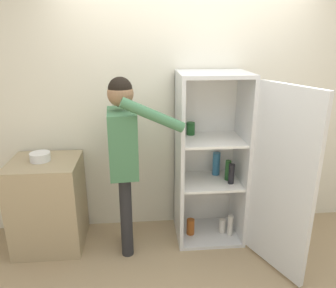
{
  "coord_description": "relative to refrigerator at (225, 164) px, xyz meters",
  "views": [
    {
      "loc": [
        -0.48,
        -2.31,
        2.02
      ],
      "look_at": [
        -0.22,
        0.65,
        1.02
      ],
      "focal_mm": 35.0,
      "sensor_mm": 36.0,
      "label": 1
    }
  ],
  "objects": [
    {
      "name": "ground_plane",
      "position": [
        -0.32,
        -0.56,
        -0.84
      ],
      "size": [
        12.0,
        12.0,
        0.0
      ],
      "primitive_type": "plane",
      "color": "tan"
    },
    {
      "name": "counter",
      "position": [
        -1.72,
        0.07,
        -0.39
      ],
      "size": [
        0.64,
        0.59,
        0.9
      ],
      "color": "tan",
      "rests_on": "ground_plane"
    },
    {
      "name": "bowl",
      "position": [
        -1.75,
        0.08,
        0.1
      ],
      "size": [
        0.19,
        0.19,
        0.08
      ],
      "color": "white",
      "rests_on": "counter"
    },
    {
      "name": "refrigerator",
      "position": [
        0.0,
        0.0,
        0.0
      ],
      "size": [
        0.96,
        1.16,
        1.7
      ],
      "color": "silver",
      "rests_on": "ground_plane"
    },
    {
      "name": "wall_back",
      "position": [
        -0.32,
        0.42,
        0.44
      ],
      "size": [
        7.0,
        0.06,
        2.55
      ],
      "color": "silver",
      "rests_on": "ground_plane"
    },
    {
      "name": "person",
      "position": [
        -0.95,
        -0.08,
        0.23
      ],
      "size": [
        0.67,
        0.58,
        1.69
      ],
      "color": "#262628",
      "rests_on": "ground_plane"
    }
  ]
}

